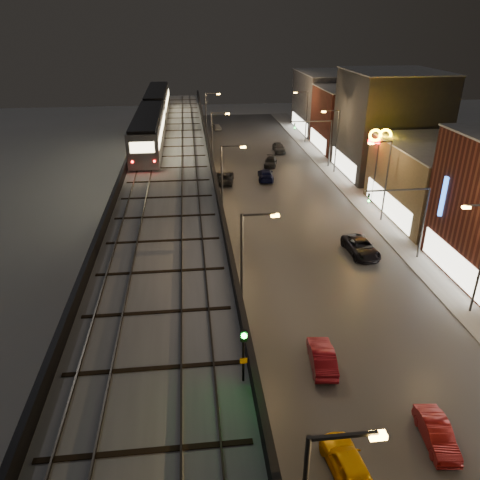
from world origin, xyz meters
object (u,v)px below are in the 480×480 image
car_mid_silver (225,178)px  car_onc_silver (436,434)px  subway_train (154,114)px  rail_signal (244,346)px  car_near_white (322,357)px  car_onc_red (279,148)px  car_mid_dark (266,175)px  car_onc_dark (361,248)px  car_taxi (348,466)px  car_onc_white (271,162)px  car_far_white (216,127)px

car_mid_silver → car_onc_silver: 45.28m
subway_train → rail_signal: (6.40, -50.86, -0.03)m
car_near_white → car_onc_red: car_onc_red is taller
subway_train → car_mid_dark: (15.00, -4.36, -7.81)m
subway_train → car_onc_dark: size_ratio=7.61×
car_taxi → car_onc_dark: (8.83, 23.10, 0.00)m
car_mid_dark → car_onc_white: (1.83, 6.59, -0.11)m
rail_signal → car_mid_silver: 46.85m
car_onc_red → subway_train: bearing=-151.7°
car_onc_dark → car_taxi: bearing=-113.5°
car_mid_silver → car_onc_red: bearing=-116.3°
subway_train → car_onc_white: subway_train is taller
car_near_white → car_onc_silver: size_ratio=1.11×
rail_signal → car_mid_dark: (8.60, 46.50, -7.78)m
car_taxi → car_mid_dark: bearing=-100.1°
car_taxi → car_onc_white: (5.24, 53.03, -0.11)m
car_mid_dark → car_far_white: 33.05m
car_mid_silver → car_onc_dark: car_onc_dark is taller
car_mid_dark → car_onc_white: bearing=-99.7°
car_taxi → car_near_white: car_taxi is taller
car_onc_silver → car_onc_white: (-0.05, 51.61, -0.00)m
car_near_white → car_mid_silver: bearing=-79.2°
car_far_white → car_onc_silver: car_onc_silver is taller
car_mid_silver → car_far_white: size_ratio=1.38×
subway_train → car_mid_dark: subway_train is taller
car_mid_dark → car_onc_white: car_mid_dark is taller
rail_signal → subway_train: bearing=97.2°
car_far_white → car_onc_white: same height
car_onc_red → car_mid_silver: bearing=-123.8°
car_onc_silver → car_near_white: bearing=129.2°
car_onc_silver → car_onc_dark: (3.54, 21.68, 0.10)m
rail_signal → car_onc_silver: (10.48, 1.47, -7.89)m
car_taxi → car_mid_dark: 46.57m
car_far_white → car_onc_silver: (6.60, -77.74, 0.00)m
car_onc_silver → car_mid_silver: bearing=105.3°
car_onc_dark → car_onc_red: bearing=88.6°
car_near_white → car_onc_white: size_ratio=0.98×
car_mid_silver → car_near_white: bearing=103.4°
car_far_white → car_onc_silver: size_ratio=0.96×
rail_signal → car_onc_red: rail_signal is taller
car_mid_silver → car_onc_white: 10.30m
car_taxi → car_far_white: bearing=-94.9°
car_taxi → car_onc_silver: car_taxi is taller
car_taxi → car_onc_white: bearing=-101.5°
rail_signal → car_taxi: size_ratio=0.63×
car_taxi → car_far_white: 79.16m
car_onc_silver → car_onc_red: car_onc_red is taller
rail_signal → car_onc_silver: bearing=8.0°
car_onc_dark → subway_train: bearing=123.8°
subway_train → car_near_white: size_ratio=9.47×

